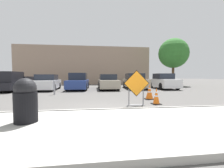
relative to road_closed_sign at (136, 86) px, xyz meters
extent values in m
plane|color=#565451|center=(-1.54, 8.86, -0.83)|extent=(96.00, 96.00, 0.00)
cube|color=#ADAAA3|center=(-1.54, -2.71, -0.76)|extent=(30.66, 3.15, 0.14)
cube|color=#ADAAA3|center=(-1.54, -1.14, -0.76)|extent=(30.66, 0.20, 0.14)
cube|color=black|center=(0.00, 0.00, 0.13)|extent=(1.13, 0.02, 1.13)
cube|color=orange|center=(0.00, -0.02, 0.13)|extent=(1.06, 0.02, 1.06)
cube|color=slate|center=(0.00, 0.04, -0.82)|extent=(0.76, 0.20, 0.02)
cube|color=slate|center=(-0.32, 0.04, -0.35)|extent=(0.04, 0.04, 0.95)
cube|color=slate|center=(0.32, 0.04, -0.35)|extent=(0.04, 0.04, 0.95)
cube|color=black|center=(0.97, 0.16, -0.81)|extent=(0.39, 0.39, 0.03)
cone|color=orange|center=(0.97, 0.16, -0.44)|extent=(0.29, 0.29, 0.71)
cylinder|color=white|center=(0.97, 0.16, -0.29)|extent=(0.09, 0.09, 0.06)
cylinder|color=white|center=(0.97, 0.16, -0.46)|extent=(0.16, 0.16, 0.06)
cube|color=black|center=(1.20, 1.56, -0.81)|extent=(0.54, 0.54, 0.03)
cone|color=orange|center=(1.20, 1.56, -0.41)|extent=(0.40, 0.40, 0.77)
cylinder|color=white|center=(1.20, 1.56, -0.24)|extent=(0.12, 0.12, 0.07)
cylinder|color=white|center=(1.20, 1.56, -0.43)|extent=(0.22, 0.22, 0.07)
cube|color=black|center=(-8.71, 7.87, -0.34)|extent=(2.04, 5.23, 0.55)
cube|color=black|center=(-8.71, 6.70, 0.36)|extent=(1.87, 2.09, 0.85)
cube|color=black|center=(-8.71, 10.12, 0.16)|extent=(1.93, 0.10, 0.45)
cube|color=black|center=(-7.75, 8.92, 0.16)|extent=(0.10, 2.51, 0.45)
cube|color=black|center=(-9.68, 8.92, 0.16)|extent=(0.10, 2.51, 0.45)
cylinder|color=black|center=(-7.78, 6.30, -0.45)|extent=(0.24, 0.76, 0.76)
cylinder|color=black|center=(-7.78, 9.44, -0.45)|extent=(0.24, 0.76, 0.76)
cylinder|color=black|center=(-9.65, 9.44, -0.45)|extent=(0.24, 0.76, 0.76)
cube|color=silver|center=(-5.95, 7.88, -0.30)|extent=(2.01, 4.26, 0.71)
cube|color=#1E232D|center=(-5.95, 7.98, 0.31)|extent=(1.70, 1.99, 0.51)
cylinder|color=black|center=(-5.05, 6.62, -0.52)|extent=(0.23, 0.63, 0.62)
cylinder|color=black|center=(-6.74, 6.55, -0.52)|extent=(0.23, 0.63, 0.62)
cylinder|color=black|center=(-5.15, 9.21, -0.52)|extent=(0.23, 0.63, 0.62)
cylinder|color=black|center=(-6.85, 9.14, -0.52)|extent=(0.23, 0.63, 0.62)
cube|color=navy|center=(-3.18, 8.04, -0.30)|extent=(1.84, 4.46, 0.71)
cube|color=#1E232D|center=(-3.17, 8.15, 0.39)|extent=(1.56, 2.07, 0.66)
cylinder|color=black|center=(-2.44, 6.65, -0.50)|extent=(0.22, 0.65, 0.65)
cylinder|color=black|center=(-4.00, 6.70, -0.50)|extent=(0.22, 0.65, 0.65)
cylinder|color=black|center=(-2.35, 9.39, -0.50)|extent=(0.22, 0.65, 0.65)
cylinder|color=black|center=(-3.92, 9.43, -0.50)|extent=(0.22, 0.65, 0.65)
cube|color=#A39984|center=(-0.41, 8.01, -0.28)|extent=(1.74, 4.48, 0.71)
cube|color=#1E232D|center=(-0.41, 8.12, 0.33)|extent=(1.52, 2.06, 0.52)
cylinder|color=black|center=(0.37, 6.62, -0.48)|extent=(0.20, 0.69, 0.69)
cylinder|color=black|center=(-1.21, 6.63, -0.48)|extent=(0.20, 0.69, 0.69)
cylinder|color=black|center=(0.39, 9.39, -0.48)|extent=(0.20, 0.69, 0.69)
cylinder|color=black|center=(-1.19, 9.40, -0.48)|extent=(0.20, 0.69, 0.69)
cube|color=#A39984|center=(2.36, 8.41, -0.27)|extent=(2.06, 4.64, 0.74)
cube|color=#1E232D|center=(2.36, 8.52, 0.39)|extent=(1.71, 2.18, 0.59)
cylinder|color=black|center=(3.11, 6.96, -0.48)|extent=(0.24, 0.69, 0.68)
cylinder|color=black|center=(1.45, 7.05, -0.48)|extent=(0.24, 0.69, 0.68)
cylinder|color=black|center=(3.27, 9.77, -0.48)|extent=(0.24, 0.69, 0.68)
cylinder|color=black|center=(1.61, 9.87, -0.48)|extent=(0.24, 0.69, 0.68)
cube|color=white|center=(5.13, 7.84, -0.25)|extent=(1.83, 4.07, 0.79)
cube|color=#1E232D|center=(5.13, 7.94, 0.41)|extent=(1.56, 1.90, 0.54)
cylinder|color=black|center=(5.87, 6.57, -0.50)|extent=(0.22, 0.66, 0.65)
cylinder|color=black|center=(4.30, 6.62, -0.50)|extent=(0.22, 0.66, 0.65)
cylinder|color=black|center=(5.95, 9.06, -0.50)|extent=(0.22, 0.66, 0.65)
cylinder|color=black|center=(4.38, 9.11, -0.50)|extent=(0.22, 0.66, 0.65)
cylinder|color=black|center=(-3.48, -2.35, -0.32)|extent=(0.53, 0.53, 0.73)
sphere|color=black|center=(-3.48, -2.35, 0.14)|extent=(0.51, 0.51, 0.51)
cylinder|color=gray|center=(-4.42, 4.25, -0.37)|extent=(0.11, 0.11, 0.91)
sphere|color=gray|center=(-4.42, 4.25, 0.08)|extent=(0.12, 0.12, 0.12)
cylinder|color=gray|center=(-6.01, 4.25, -0.35)|extent=(0.11, 0.11, 0.96)
sphere|color=gray|center=(-6.01, 4.25, 0.13)|extent=(0.12, 0.12, 0.12)
cube|color=gray|center=(-3.02, 18.73, 2.01)|extent=(19.79, 5.00, 5.68)
cylinder|color=#513823|center=(8.64, 12.29, 0.57)|extent=(0.32, 0.32, 2.79)
sphere|color=#2D6B28|center=(8.64, 12.29, 3.39)|extent=(3.82, 3.82, 3.82)
camera|label=1|loc=(-1.86, -6.19, 0.44)|focal=24.00mm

